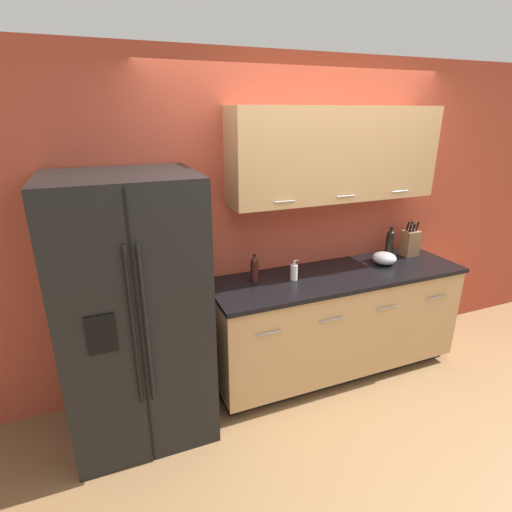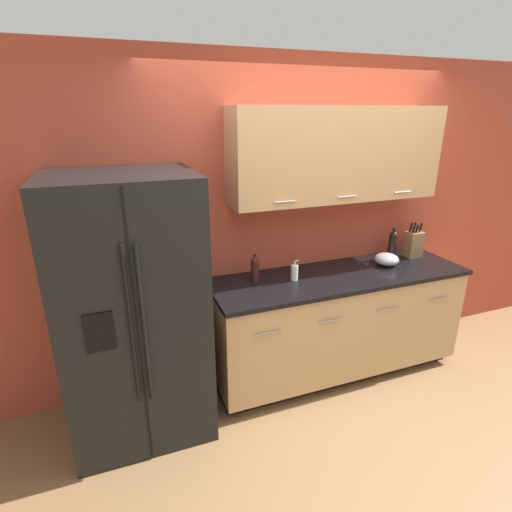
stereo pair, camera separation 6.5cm
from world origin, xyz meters
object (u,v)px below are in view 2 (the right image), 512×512
(wine_bottle, at_px, (392,245))
(mixing_bowl, at_px, (386,259))
(soap_dispenser, at_px, (294,272))
(oil_bottle, at_px, (255,269))
(refrigerator, at_px, (134,311))
(knife_block, at_px, (413,244))

(wine_bottle, distance_m, mixing_bowl, 0.19)
(soap_dispenser, distance_m, oil_bottle, 0.31)
(oil_bottle, xyz_separation_m, mixing_bowl, (1.19, -0.07, -0.05))
(soap_dispenser, bearing_deg, oil_bottle, 163.56)
(wine_bottle, distance_m, oil_bottle, 1.32)
(wine_bottle, relative_size, oil_bottle, 1.31)
(refrigerator, distance_m, oil_bottle, 0.95)
(soap_dispenser, xyz_separation_m, mixing_bowl, (0.89, 0.02, -0.01))
(refrigerator, bearing_deg, knife_block, 4.41)
(refrigerator, distance_m, soap_dispenser, 1.23)
(refrigerator, distance_m, mixing_bowl, 2.12)
(mixing_bowl, bearing_deg, oil_bottle, 176.65)
(refrigerator, xyz_separation_m, soap_dispenser, (1.23, 0.08, 0.07))
(wine_bottle, bearing_deg, oil_bottle, -178.36)
(refrigerator, distance_m, knife_block, 2.49)
(refrigerator, relative_size, oil_bottle, 8.19)
(wine_bottle, height_order, mixing_bowl, wine_bottle)
(knife_block, height_order, oil_bottle, knife_block)
(soap_dispenser, relative_size, mixing_bowl, 0.80)
(wine_bottle, bearing_deg, soap_dispenser, -172.98)
(knife_block, distance_m, mixing_bowl, 0.38)
(wine_bottle, height_order, soap_dispenser, wine_bottle)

